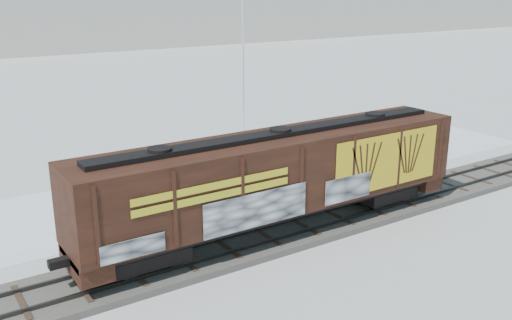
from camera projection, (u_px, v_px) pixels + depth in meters
ground at (335, 221)px, 26.80m from camera, size 500.00×500.00×0.00m
rail_track at (335, 218)px, 26.76m from camera, size 50.00×3.40×0.43m
parking_strip at (249, 178)px, 32.79m from camera, size 40.00×8.00×0.03m
hopper_railcar at (280, 175)px, 24.25m from camera, size 18.11×3.06×4.38m
flagpole at (245, 89)px, 37.44m from camera, size 2.30×0.90×11.09m
car_silver at (223, 177)px, 30.27m from camera, size 5.14×3.04×1.64m
car_white at (228, 175)px, 30.63m from camera, size 5.10×2.79×1.59m
car_dark at (396, 143)px, 37.48m from camera, size 4.70×2.06×1.34m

